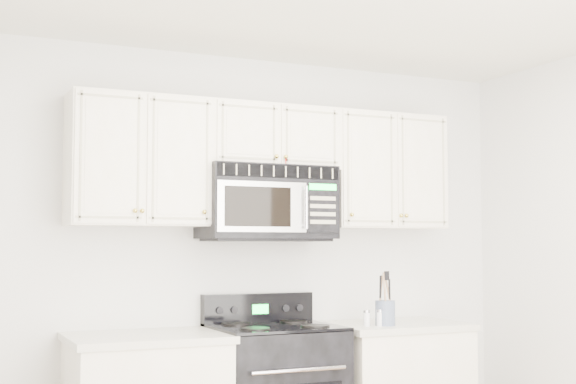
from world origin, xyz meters
TOP-DOWN VIEW (x-y plane):
  - room at (0.00, 0.00)m, footprint 3.51×3.51m
  - upper_cabinets at (0.00, 1.58)m, footprint 2.44×0.37m
  - microwave at (-0.03, 1.54)m, footprint 0.80×0.45m
  - utensil_crock at (0.65, 1.29)m, footprint 0.12×0.12m
  - shaker_salt at (0.53, 1.31)m, footprint 0.04×0.04m
  - shaker_pepper at (0.60, 1.28)m, footprint 0.04×0.04m

SIDE VIEW (x-z plane):
  - shaker_salt at x=0.53m, z-range 0.92..1.02m
  - shaker_pepper at x=0.60m, z-range 0.92..1.02m
  - utensil_crock at x=0.65m, z-range 0.84..1.17m
  - room at x=0.00m, z-range 0.00..2.60m
  - microwave at x=-0.03m, z-range 1.45..1.89m
  - upper_cabinets at x=0.00m, z-range 1.56..2.31m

